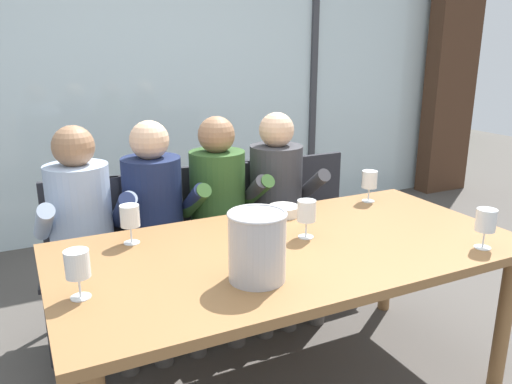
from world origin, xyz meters
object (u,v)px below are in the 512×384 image
ice_bucket_primary (257,246)px  chair_near_window_right (321,212)px  wine_glass_spare_empty (307,213)px  chair_center (221,227)px  dining_table (291,261)px  person_olive_shirt (223,207)px  person_pale_blue_shirt (84,228)px  wine_glass_by_left_taster (77,266)px  chair_near_curtain (85,249)px  person_charcoal_jacket (281,199)px  person_navy_polo (157,217)px  tasting_bowl (284,211)px  wine_glass_near_bucket (486,222)px  wine_glass_center_pour (130,217)px  chair_right_of_center (274,218)px  wine_glass_by_right_taster (369,180)px  chair_left_of_center (150,240)px

ice_bucket_primary → chair_near_window_right: bearing=47.6°
wine_glass_spare_empty → chair_center: bearing=94.5°
dining_table → person_olive_shirt: (0.00, 0.78, 0.02)m
person_pale_blue_shirt → wine_glass_by_left_taster: (-0.13, -0.87, 0.17)m
person_olive_shirt → chair_center: bearing=72.2°
chair_near_curtain → person_charcoal_jacket: (1.13, -0.15, 0.17)m
person_navy_polo → person_charcoal_jacket: 0.76m
person_charcoal_jacket → wine_glass_by_left_taster: 1.54m
chair_near_curtain → person_olive_shirt: (0.75, -0.15, 0.17)m
person_pale_blue_shirt → tasting_bowl: bearing=-28.1°
wine_glass_near_bucket → wine_glass_center_pour: same height
wine_glass_by_left_taster → wine_glass_center_pour: same height
dining_table → chair_near_window_right: size_ratio=2.32×
chair_near_window_right → chair_center: bearing=176.9°
chair_right_of_center → person_olive_shirt: bearing=-154.2°
chair_center → wine_glass_near_bucket: size_ratio=4.98×
dining_table → chair_near_curtain: (-0.75, 0.92, -0.15)m
person_olive_shirt → wine_glass_near_bucket: person_olive_shirt is taller
chair_near_curtain → wine_glass_by_left_taster: wine_glass_by_left_taster is taller
dining_table → tasting_bowl: 0.42m
ice_bucket_primary → tasting_bowl: ice_bucket_primary is taller
chair_center → wine_glass_by_right_taster: (0.67, -0.55, 0.35)m
person_navy_polo → wine_glass_by_right_taster: size_ratio=6.81×
ice_bucket_primary → wine_glass_by_left_taster: ice_bucket_primary is taller
chair_center → chair_left_of_center: bearing=-168.9°
chair_left_of_center → person_olive_shirt: person_olive_shirt is taller
wine_glass_near_bucket → wine_glass_by_right_taster: size_ratio=1.00×
chair_near_curtain → chair_near_window_right: size_ratio=1.00×
person_charcoal_jacket → ice_bucket_primary: size_ratio=4.55×
ice_bucket_primary → wine_glass_by_left_taster: 0.62m
person_olive_shirt → wine_glass_spare_empty: bearing=-84.5°
person_olive_shirt → chair_near_window_right: bearing=6.4°
person_pale_blue_shirt → wine_glass_by_left_taster: bearing=-102.5°
wine_glass_by_left_taster → wine_glass_spare_empty: bearing=8.3°
tasting_bowl → wine_glass_near_bucket: 0.94m
wine_glass_spare_empty → wine_glass_center_pour: bearing=159.1°
wine_glass_near_bucket → chair_near_curtain: bearing=138.4°
person_pale_blue_shirt → tasting_bowl: (0.92, -0.41, 0.08)m
chair_right_of_center → person_olive_shirt: size_ratio=0.73×
tasting_bowl → wine_glass_near_bucket: bearing=-53.5°
person_charcoal_jacket → chair_center: bearing=162.0°
chair_near_curtain → chair_left_of_center: 0.35m
ice_bucket_primary → chair_near_curtain: bearing=112.4°
person_pale_blue_shirt → wine_glass_by_right_taster: bearing=-19.7°
dining_table → wine_glass_spare_empty: (0.11, 0.06, 0.19)m
ice_bucket_primary → wine_glass_by_right_taster: 1.15m
ice_bucket_primary → wine_glass_near_bucket: size_ratio=1.50×
chair_near_window_right → wine_glass_center_pour: size_ratio=4.98×
person_navy_polo → ice_bucket_primary: (0.10, -1.01, 0.19)m
chair_right_of_center → chair_near_window_right: (0.34, -0.03, 0.00)m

